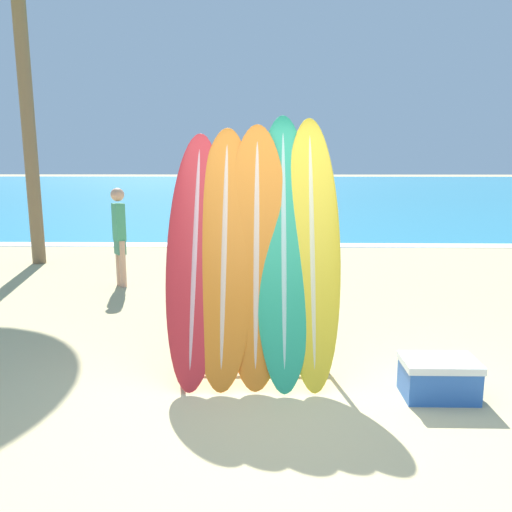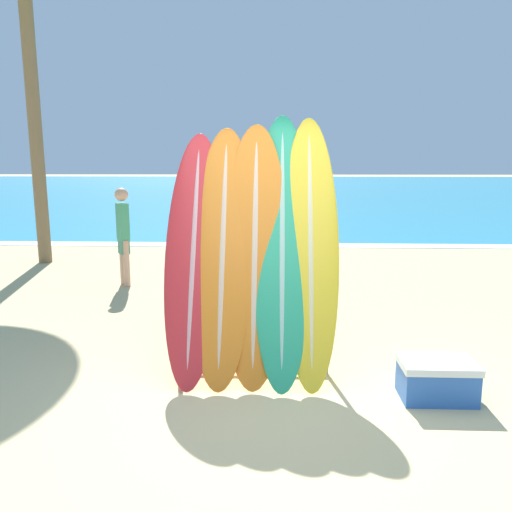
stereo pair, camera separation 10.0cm
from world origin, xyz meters
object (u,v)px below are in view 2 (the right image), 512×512
(surfboard_slot_2, at_px, (255,249))
(surfboard_rack, at_px, (252,321))
(cooler_box, at_px, (437,379))
(surfboard_slot_4, at_px, (310,246))
(person_mid_beach, at_px, (123,233))
(person_near_water, at_px, (224,236))
(surfboard_slot_1, at_px, (223,251))
(surfboard_slot_3, at_px, (282,244))
(surfboard_slot_0, at_px, (194,254))

(surfboard_slot_2, bearing_deg, surfboard_rack, -104.08)
(surfboard_rack, height_order, cooler_box, surfboard_rack)
(surfboard_rack, distance_m, surfboard_slot_4, 0.85)
(surfboard_rack, xyz_separation_m, surfboard_slot_2, (0.02, 0.07, 0.64))
(surfboard_slot_2, relative_size, person_mid_beach, 1.49)
(surfboard_rack, height_order, surfboard_slot_2, surfboard_slot_2)
(surfboard_slot_4, distance_m, person_near_water, 2.61)
(surfboard_slot_1, height_order, surfboard_slot_4, surfboard_slot_4)
(surfboard_slot_2, xyz_separation_m, person_mid_beach, (-2.17, 3.16, -0.30))
(surfboard_slot_1, relative_size, person_mid_beach, 1.47)
(cooler_box, bearing_deg, surfboard_slot_3, 156.11)
(surfboard_slot_2, bearing_deg, surfboard_slot_4, 1.98)
(surfboard_slot_1, distance_m, surfboard_slot_2, 0.29)
(surfboard_slot_4, height_order, cooler_box, surfboard_slot_4)
(surfboard_slot_2, relative_size, cooler_box, 3.79)
(surfboard_slot_3, height_order, surfboard_slot_4, surfboard_slot_3)
(surfboard_slot_0, bearing_deg, surfboard_slot_1, 1.50)
(person_near_water, distance_m, person_mid_beach, 1.81)
(surfboard_slot_1, relative_size, surfboard_slot_2, 0.99)
(surfboard_slot_1, relative_size, surfboard_slot_4, 0.96)
(surfboard_slot_0, xyz_separation_m, surfboard_slot_1, (0.26, 0.01, 0.03))
(surfboard_slot_1, xyz_separation_m, person_near_water, (-0.24, 2.42, -0.22))
(surfboard_slot_4, bearing_deg, person_near_water, 113.04)
(surfboard_slot_0, distance_m, surfboard_slot_3, 0.79)
(surfboard_slot_2, distance_m, person_near_water, 2.48)
(surfboard_slot_0, xyz_separation_m, surfboard_slot_4, (1.04, 0.03, 0.07))
(person_mid_beach, bearing_deg, cooler_box, -170.56)
(surfboard_slot_4, bearing_deg, surfboard_slot_2, -178.02)
(surfboard_slot_3, xyz_separation_m, surfboard_slot_4, (0.25, -0.01, -0.02))
(surfboard_slot_3, xyz_separation_m, cooler_box, (1.26, -0.56, -1.02))
(surfboard_slot_4, xyz_separation_m, person_mid_beach, (-2.66, 3.14, -0.33))
(surfboard_slot_4, height_order, person_near_water, surfboard_slot_4)
(person_mid_beach, relative_size, cooler_box, 2.54)
(surfboard_slot_1, height_order, surfboard_slot_2, surfboard_slot_2)
(surfboard_slot_3, distance_m, surfboard_slot_4, 0.25)
(surfboard_slot_0, xyz_separation_m, person_mid_beach, (-1.62, 3.17, -0.26))
(person_near_water, bearing_deg, surfboard_slot_4, 93.19)
(surfboard_rack, xyz_separation_m, surfboard_slot_1, (-0.27, 0.07, 0.63))
(surfboard_slot_4, relative_size, person_mid_beach, 1.53)
(surfboard_slot_3, bearing_deg, cooler_box, -23.89)
(surfboard_slot_2, height_order, person_near_water, surfboard_slot_2)
(person_near_water, relative_size, person_mid_beach, 1.09)
(surfboard_rack, relative_size, surfboard_slot_2, 0.61)
(surfboard_slot_1, bearing_deg, surfboard_slot_3, 3.89)
(surfboard_slot_0, height_order, surfboard_slot_1, surfboard_slot_1)
(surfboard_slot_1, xyz_separation_m, person_mid_beach, (-1.88, 3.17, -0.29))
(surfboard_slot_4, bearing_deg, cooler_box, -28.48)
(surfboard_rack, height_order, surfboard_slot_3, surfboard_slot_3)
(surfboard_slot_2, bearing_deg, cooler_box, -19.41)
(surfboard_rack, bearing_deg, surfboard_slot_4, 10.15)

